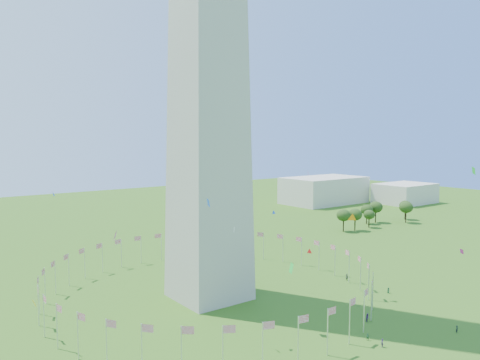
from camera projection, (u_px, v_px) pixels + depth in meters
name	position (u px, v px, depth m)	size (l,w,h in m)	color
flag_ring	(209.00, 280.00, 118.57)	(80.24, 80.24, 9.00)	silver
gov_building_east_a	(324.00, 190.00, 287.68)	(50.00, 30.00, 16.00)	beige
gov_building_east_b	(405.00, 193.00, 287.99)	(35.00, 25.00, 12.00)	beige
kites_aloft	(292.00, 231.00, 105.53)	(96.10, 79.10, 29.58)	orange
tree_line_east	(376.00, 215.00, 215.48)	(53.14, 15.49, 9.97)	#2F501A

